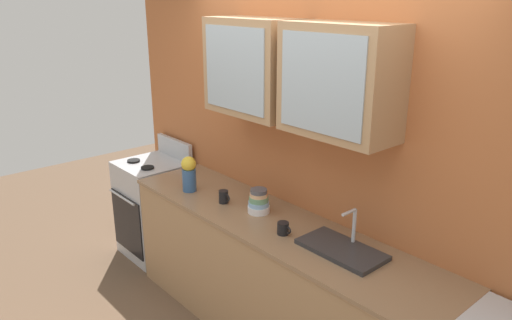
{
  "coord_description": "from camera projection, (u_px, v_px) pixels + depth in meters",
  "views": [
    {
      "loc": [
        2.24,
        -2.13,
        2.43
      ],
      "look_at": [
        -0.19,
        0.0,
        1.34
      ],
      "focal_mm": 34.53,
      "sensor_mm": 36.0,
      "label": 1
    }
  ],
  "objects": [
    {
      "name": "back_wall_unit",
      "position": [
        309.0,
        138.0,
        3.42
      ],
      "size": [
        4.32,
        0.45,
        2.7
      ],
      "color": "#B76638",
      "rests_on": "ground_plane"
    },
    {
      "name": "sink_faucet",
      "position": [
        342.0,
        248.0,
        3.01
      ],
      "size": [
        0.53,
        0.28,
        0.26
      ],
      "color": "#2D2D30",
      "rests_on": "counter"
    },
    {
      "name": "vase",
      "position": [
        189.0,
        173.0,
        3.9
      ],
      "size": [
        0.12,
        0.12,
        0.29
      ],
      "color": "#33598C",
      "rests_on": "counter"
    },
    {
      "name": "cup_near_sink",
      "position": [
        283.0,
        228.0,
        3.22
      ],
      "size": [
        0.11,
        0.08,
        0.08
      ],
      "color": "black",
      "rests_on": "counter"
    },
    {
      "name": "counter",
      "position": [
        273.0,
        281.0,
        3.55
      ],
      "size": [
        2.72,
        0.64,
        0.93
      ],
      "color": "#A87F56",
      "rests_on": "ground_plane"
    },
    {
      "name": "cup_near_bowls",
      "position": [
        224.0,
        197.0,
        3.7
      ],
      "size": [
        0.11,
        0.07,
        0.1
      ],
      "color": "black",
      "rests_on": "counter"
    },
    {
      "name": "bowl_stack",
      "position": [
        259.0,
        202.0,
        3.53
      ],
      "size": [
        0.16,
        0.16,
        0.18
      ],
      "color": "white",
      "rests_on": "counter"
    },
    {
      "name": "stove_range",
      "position": [
        154.0,
        208.0,
        4.75
      ],
      "size": [
        0.58,
        0.62,
        1.11
      ],
      "color": "silver",
      "rests_on": "ground_plane"
    }
  ]
}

